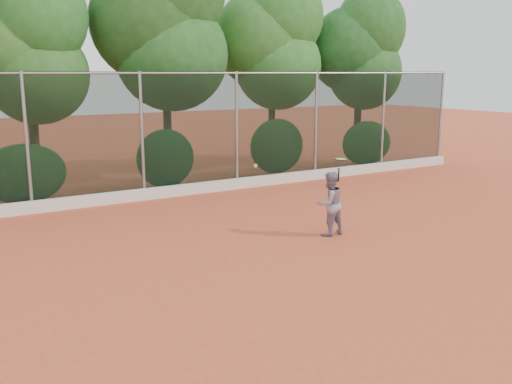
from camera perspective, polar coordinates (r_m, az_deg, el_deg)
ground at (r=10.31m, az=2.94°, el=-7.79°), size 80.00×80.00×0.00m
concrete_curb at (r=16.15m, az=-10.87°, el=-0.20°), size 24.00×0.20×0.30m
tennis_player at (r=12.37m, az=7.35°, el=-1.17°), size 0.70×0.56×1.40m
chainlink_fence at (r=16.05m, az=-11.34°, el=5.89°), size 24.09×0.09×3.50m
foliage_backdrop at (r=17.71m, az=-15.71°, el=14.47°), size 23.70×3.63×7.55m
tennis_racket at (r=12.35m, az=8.47°, el=3.09°), size 0.31×0.31×0.52m
tennis_ball_in_flight at (r=11.65m, az=-0.05°, el=2.64°), size 0.07×0.07×0.07m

